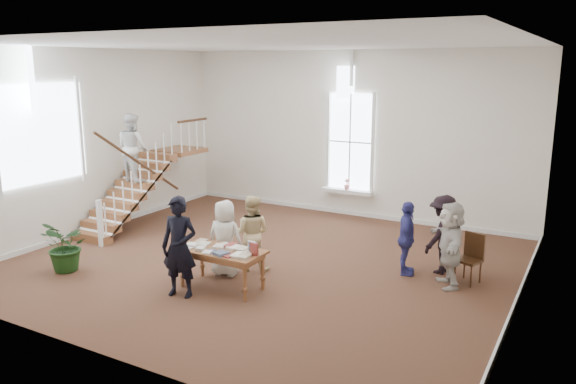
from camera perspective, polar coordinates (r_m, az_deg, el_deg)
The scene contains 12 objects.
ground at distance 12.05m, azimuth -2.32°, elevation -7.10°, with size 10.00×10.00×0.00m, color #4B2D1D.
room_shell at distance 15.68m, azimuth 6.11°, elevation -0.93°, with size 10.49×10.00×10.00m.
staircase at distance 14.84m, azimuth -15.26°, elevation 2.72°, with size 1.10×4.10×2.92m.
library_table at distance 10.53m, azimuth -6.74°, elevation -6.26°, with size 1.61×0.81×0.82m.
police_officer at distance 10.24m, azimuth -10.98°, elevation -5.51°, with size 0.67×0.44×1.84m, color black.
elderly_woman at distance 11.17m, azimuth -6.41°, elevation -4.67°, with size 0.74×0.48×1.52m, color silver.
person_yellow at distance 11.39m, azimuth -3.71°, elevation -4.18°, with size 0.76×0.59×1.55m, color #DCC289.
woman_cluster_a at distance 11.38m, azimuth 11.95°, elevation -4.63°, with size 0.87×0.36×1.49m, color #383988.
woman_cluster_b at distance 11.63m, azimuth 15.46°, elevation -4.17°, with size 1.03×0.59×1.60m, color black.
woman_cluster_c at distance 10.95m, azimuth 16.15°, elevation -5.14°, with size 1.52×0.48×1.64m, color beige.
floor_plant at distance 12.19m, azimuth -21.60°, elevation -5.14°, with size 0.96×0.83×1.06m, color #153511.
side_chair at distance 11.36m, azimuth 18.09°, elevation -6.13°, with size 0.53×0.53×0.96m.
Camera 1 is at (5.97, -9.63, 4.09)m, focal length 35.00 mm.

